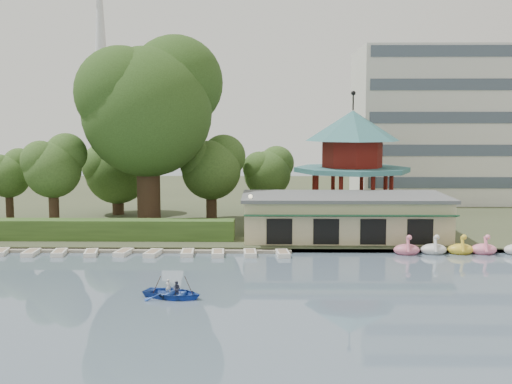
{
  "coord_description": "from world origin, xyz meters",
  "views": [
    {
      "loc": [
        2.85,
        -36.08,
        11.05
      ],
      "look_at": [
        2.0,
        18.0,
        5.0
      ],
      "focal_mm": 45.0,
      "sensor_mm": 36.0,
      "label": 1
    }
  ],
  "objects_px": {
    "pavilion": "(352,154)",
    "rowboat_with_passengers": "(173,289)",
    "dock": "(91,250)",
    "big_tree": "(149,102)",
    "boathouse": "(344,216)"
  },
  "relations": [
    {
      "from": "big_tree",
      "to": "pavilion",
      "type": "bearing_deg",
      "value": 10.32
    },
    {
      "from": "pavilion",
      "to": "big_tree",
      "type": "xyz_separation_m",
      "value": [
        -20.82,
        -3.79,
        5.37
      ]
    },
    {
      "from": "dock",
      "to": "boathouse",
      "type": "height_order",
      "value": "boathouse"
    },
    {
      "from": "big_tree",
      "to": "dock",
      "type": "bearing_deg",
      "value": -106.09
    },
    {
      "from": "pavilion",
      "to": "boathouse",
      "type": "bearing_deg",
      "value": -101.28
    },
    {
      "from": "dock",
      "to": "rowboat_with_passengers",
      "type": "bearing_deg",
      "value": -57.59
    },
    {
      "from": "boathouse",
      "to": "pavilion",
      "type": "relative_size",
      "value": 1.38
    },
    {
      "from": "dock",
      "to": "rowboat_with_passengers",
      "type": "height_order",
      "value": "rowboat_with_passengers"
    },
    {
      "from": "pavilion",
      "to": "rowboat_with_passengers",
      "type": "relative_size",
      "value": 2.19
    },
    {
      "from": "pavilion",
      "to": "big_tree",
      "type": "distance_m",
      "value": 21.84
    },
    {
      "from": "pavilion",
      "to": "rowboat_with_passengers",
      "type": "bearing_deg",
      "value": -117.35
    },
    {
      "from": "dock",
      "to": "boathouse",
      "type": "distance_m",
      "value": 22.62
    },
    {
      "from": "big_tree",
      "to": "rowboat_with_passengers",
      "type": "bearing_deg",
      "value": -76.97
    },
    {
      "from": "boathouse",
      "to": "big_tree",
      "type": "xyz_separation_m",
      "value": [
        -18.82,
        6.24,
        10.49
      ]
    },
    {
      "from": "rowboat_with_passengers",
      "to": "dock",
      "type": "bearing_deg",
      "value": 122.41
    }
  ]
}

